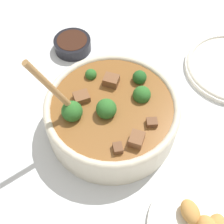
# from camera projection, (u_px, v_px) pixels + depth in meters

# --- Properties ---
(ground_plane) EXTENTS (4.00, 4.00, 0.00)m
(ground_plane) POSITION_uv_depth(u_px,v_px,m) (112.00, 126.00, 0.70)
(ground_plane) COLOR silver
(stew_bowl) EXTENTS (0.28, 0.28, 0.24)m
(stew_bowl) POSITION_uv_depth(u_px,v_px,m) (112.00, 113.00, 0.66)
(stew_bowl) COLOR beige
(stew_bowl) RESTS_ON ground_plane
(condiment_bowl) EXTENTS (0.10, 0.10, 0.03)m
(condiment_bowl) POSITION_uv_depth(u_px,v_px,m) (72.00, 44.00, 0.82)
(condiment_bowl) COLOR black
(condiment_bowl) RESTS_ON ground_plane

